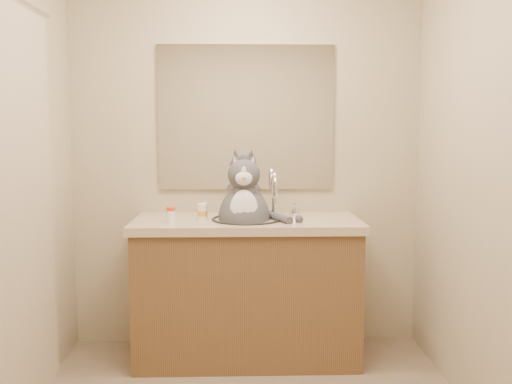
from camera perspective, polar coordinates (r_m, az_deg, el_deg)
The scene contains 8 objects.
room at distance 2.38m, azimuth -0.66°, elevation 1.87°, with size 2.22×2.52×2.42m.
vanity at distance 3.47m, azimuth -0.90°, elevation -9.37°, with size 1.34×0.59×1.12m.
mirror at distance 3.60m, azimuth -0.99°, elevation 7.45°, with size 1.10×0.02×0.90m, color white.
shower_curtain at distance 2.69m, azimuth -23.66°, elevation -1.76°, with size 0.02×1.30×1.93m.
cat at distance 3.34m, azimuth -1.16°, elevation -2.20°, with size 0.43×0.35×0.61m.
pill_bottle_redcap at distance 3.29m, azimuth -8.50°, elevation -2.25°, with size 0.06×0.06×0.09m.
pill_bottle_orange at distance 3.35m, azimuth -5.39°, elevation -2.01°, with size 0.07×0.07×0.10m.
grey_canister at distance 3.45m, azimuth -5.27°, elevation -1.92°, with size 0.06×0.06×0.08m.
Camera 1 is at (-0.04, -2.37, 1.39)m, focal length 40.00 mm.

